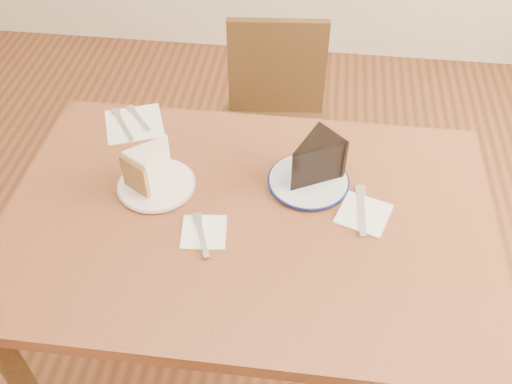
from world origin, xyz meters
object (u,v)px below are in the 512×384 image
at_px(plate_cream, 157,185).
at_px(carrot_cake, 153,164).
at_px(chocolate_cake, 311,163).
at_px(plate_navy, 308,181).
at_px(chair_far, 275,131).
at_px(table, 249,241).

relative_size(plate_cream, carrot_cake, 1.64).
bearing_deg(chocolate_cake, plate_navy, 75.09).
distance_m(chair_far, chocolate_cake, 0.67).
bearing_deg(chair_far, table, 84.73).
relative_size(chair_far, plate_cream, 4.35).
xyz_separation_m(plate_navy, chocolate_cake, (0.00, 0.00, 0.06)).
xyz_separation_m(table, chocolate_cake, (0.14, 0.13, 0.17)).
bearing_deg(plate_cream, chair_far, 67.49).
bearing_deg(carrot_cake, plate_cream, -40.62).
bearing_deg(carrot_cake, chocolate_cake, 37.31).
bearing_deg(chair_far, carrot_cake, 61.08).
bearing_deg(plate_cream, plate_navy, 9.16).
distance_m(plate_navy, carrot_cake, 0.40).
bearing_deg(chair_far, plate_navy, 98.80).
height_order(table, chocolate_cake, chocolate_cake).
relative_size(chair_far, chocolate_cake, 6.19).
relative_size(table, chocolate_cake, 8.90).
height_order(chair_far, carrot_cake, carrot_cake).
distance_m(carrot_cake, chocolate_cake, 0.40).
bearing_deg(carrot_cake, chair_far, 97.56).
height_order(plate_cream, plate_navy, same).
distance_m(plate_navy, chocolate_cake, 0.06).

